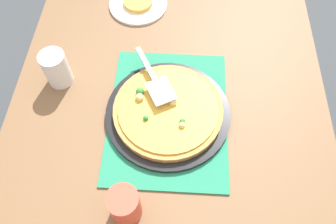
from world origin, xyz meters
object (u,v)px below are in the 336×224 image
object	(u,v)px
served_slice_left	(138,2)
pizza_server	(155,79)
pizza	(168,110)
cup_corner	(56,69)
plate_near_left	(138,4)
pizza_pan	(168,113)
cup_far	(125,205)

from	to	relation	value
served_slice_left	pizza_server	distance (m)	0.41
pizza	cup_corner	world-z (taller)	cup_corner
pizza	plate_near_left	size ratio (longest dim) A/B	1.50
cup_corner	pizza_server	distance (m)	0.31
plate_near_left	pizza_pan	bearing A→B (deg)	-163.64
cup_corner	served_slice_left	bearing A→B (deg)	-30.87
plate_near_left	served_slice_left	distance (m)	0.01
plate_near_left	served_slice_left	world-z (taller)	served_slice_left
pizza_pan	plate_near_left	distance (m)	0.50
cup_far	pizza_server	size ratio (longest dim) A/B	0.54
plate_near_left	cup_corner	distance (m)	0.43
plate_near_left	pizza_server	xyz separation A→B (m)	(-0.39, -0.09, 0.06)
plate_near_left	cup_corner	size ratio (longest dim) A/B	1.83
pizza	cup_far	size ratio (longest dim) A/B	2.75
cup_corner	pizza_server	world-z (taller)	cup_corner
plate_near_left	cup_corner	world-z (taller)	cup_corner
cup_corner	pizza_server	bearing A→B (deg)	-95.21
served_slice_left	cup_corner	distance (m)	0.42
pizza_pan	cup_far	world-z (taller)	cup_far
pizza_pan	cup_corner	bearing A→B (deg)	72.18
served_slice_left	cup_far	size ratio (longest dim) A/B	0.92
cup_far	pizza_server	xyz separation A→B (m)	(0.38, -0.05, 0.01)
served_slice_left	cup_corner	world-z (taller)	cup_corner
pizza	pizza_server	xyz separation A→B (m)	(0.09, 0.04, 0.03)
cup_far	pizza	bearing A→B (deg)	-16.80
pizza_pan	pizza	size ratio (longest dim) A/B	1.15
plate_near_left	pizza_server	distance (m)	0.41
plate_near_left	cup_corner	bearing A→B (deg)	149.13
pizza	cup_corner	size ratio (longest dim) A/B	2.75
served_slice_left	pizza_server	xyz separation A→B (m)	(-0.39, -0.09, 0.05)
pizza_pan	plate_near_left	world-z (taller)	pizza_pan
pizza	served_slice_left	xyz separation A→B (m)	(0.48, 0.14, -0.02)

